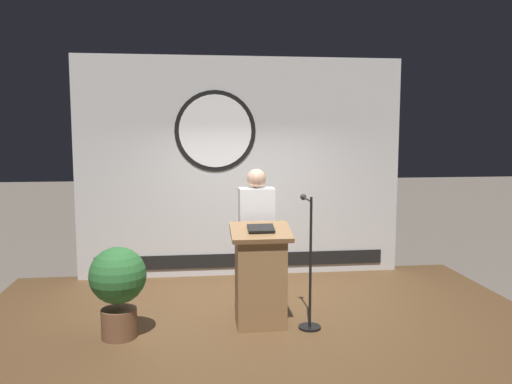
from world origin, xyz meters
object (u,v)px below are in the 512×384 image
object	(u,v)px
podium	(261,277)
speaker_person	(256,239)
microphone_stand	(309,282)
potted_plant	(118,284)

from	to	relation	value
podium	speaker_person	xyz separation A→B (m)	(0.01, 0.48, 0.31)
podium	microphone_stand	size ratio (longest dim) A/B	0.78
speaker_person	microphone_stand	world-z (taller)	speaker_person
potted_plant	microphone_stand	bearing A→B (deg)	1.75
podium	potted_plant	bearing A→B (deg)	-174.00
speaker_person	potted_plant	xyz separation A→B (m)	(-1.49, -0.63, -0.29)
microphone_stand	potted_plant	distance (m)	1.99
microphone_stand	potted_plant	world-z (taller)	microphone_stand
podium	speaker_person	world-z (taller)	speaker_person
podium	speaker_person	size ratio (longest dim) A/B	0.66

